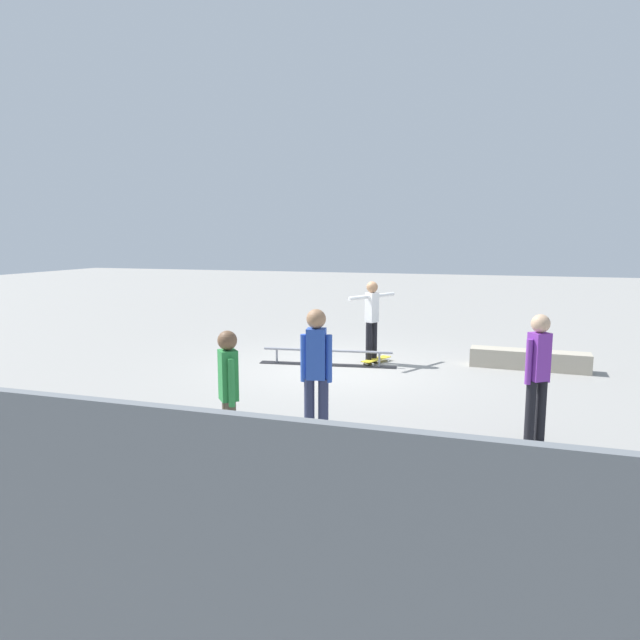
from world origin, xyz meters
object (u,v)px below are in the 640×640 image
(skate_ledge, at_px, (529,360))
(skateboard_main, at_px, (376,359))
(grind_rail, at_px, (327,358))
(bystander_purple_shirt, at_px, (538,372))
(loose_skateboard_pink, at_px, (18,399))
(bystander_green_shirt, at_px, (229,392))
(skater_main, at_px, (372,316))
(bystander_blue_shirt, at_px, (316,370))

(skate_ledge, bearing_deg, skateboard_main, 7.24)
(grind_rail, xyz_separation_m, bystander_purple_shirt, (-3.73, 3.49, 0.80))
(skate_ledge, height_order, loose_skateboard_pink, skate_ledge)
(bystander_green_shirt, bearing_deg, skater_main, 135.34)
(loose_skateboard_pink, bearing_deg, bystander_green_shirt, -36.94)
(grind_rail, bearing_deg, skate_ledge, -174.60)
(bystander_purple_shirt, bearing_deg, skateboard_main, -92.41)
(grind_rail, xyz_separation_m, bystander_blue_shirt, (-1.15, 4.36, 0.84))
(skate_ledge, relative_size, bystander_purple_shirt, 1.36)
(skater_main, distance_m, bystander_purple_shirt, 4.91)
(bystander_purple_shirt, distance_m, loose_skateboard_pink, 7.68)
(loose_skateboard_pink, bearing_deg, grind_rail, 25.24)
(bystander_blue_shirt, relative_size, bystander_purple_shirt, 1.04)
(bystander_green_shirt, bearing_deg, grind_rail, 143.88)
(grind_rail, height_order, skateboard_main, grind_rail)
(bystander_blue_shirt, height_order, loose_skateboard_pink, bystander_blue_shirt)
(skater_main, relative_size, bystander_green_shirt, 1.08)
(skate_ledge, relative_size, skateboard_main, 2.77)
(skate_ledge, distance_m, bystander_blue_shirt, 5.97)
(bystander_green_shirt, distance_m, bystander_blue_shirt, 1.16)
(grind_rail, distance_m, skater_main, 1.26)
(skate_ledge, distance_m, bystander_green_shirt, 7.08)
(grind_rail, relative_size, loose_skateboard_pink, 3.44)
(skate_ledge, xyz_separation_m, bystander_blue_shirt, (2.76, 5.23, 0.79))
(skate_ledge, xyz_separation_m, bystander_green_shirt, (3.50, 6.12, 0.70))
(skate_ledge, relative_size, bystander_green_shirt, 1.43)
(skater_main, relative_size, skateboard_main, 2.09)
(skate_ledge, height_order, bystander_green_shirt, bystander_green_shirt)
(skate_ledge, distance_m, bystander_purple_shirt, 4.42)
(grind_rail, distance_m, bystander_purple_shirt, 5.17)
(grind_rail, bearing_deg, skateboard_main, -159.26)
(skater_main, xyz_separation_m, loose_skateboard_pink, (4.70, 4.43, -0.91))
(bystander_green_shirt, bearing_deg, skate_ledge, 109.62)
(skater_main, height_order, bystander_purple_shirt, skater_main)
(grind_rail, xyz_separation_m, skate_ledge, (-3.91, -0.86, 0.05))
(grind_rail, bearing_deg, loose_skateboard_pink, 38.60)
(skate_ledge, bearing_deg, grind_rail, 12.45)
(bystander_purple_shirt, bearing_deg, skate_ledge, -130.08)
(skater_main, bearing_deg, grind_rail, 148.10)
(skate_ledge, xyz_separation_m, skateboard_main, (2.99, 0.38, -0.11))
(bystander_purple_shirt, relative_size, loose_skateboard_pink, 2.02)
(loose_skateboard_pink, bearing_deg, skateboard_main, 22.46)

